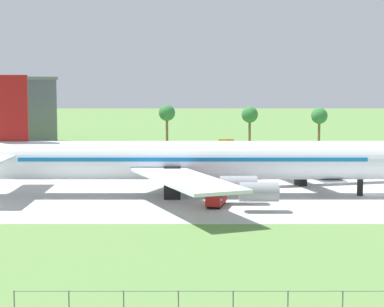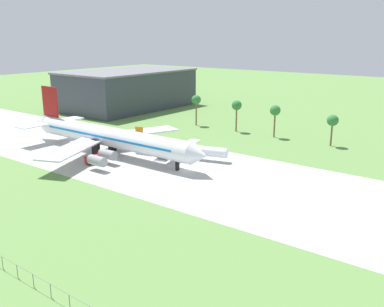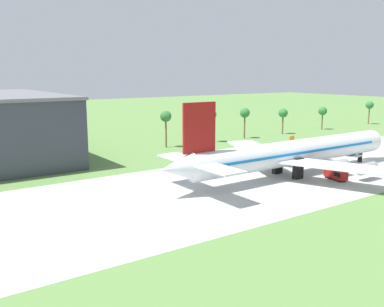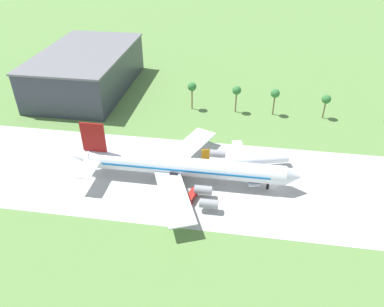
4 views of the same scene
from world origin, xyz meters
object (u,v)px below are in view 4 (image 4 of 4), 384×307
Objects in this scene: regional_aircraft at (244,161)px; baggage_tug at (191,197)px; terminal_building at (87,70)px; jet_airliner at (181,166)px.

regional_aircraft reaches higher than baggage_tug.
terminal_building is (-59.29, 71.16, 7.74)m from baggage_tug.
jet_airliner is at bearing -48.69° from terminal_building.
jet_airliner reaches higher than regional_aircraft.
regional_aircraft is at bearing 27.66° from jet_airliner.
baggage_tug is at bearing -127.65° from regional_aircraft.
regional_aircraft is at bearing 52.35° from baggage_tug.
terminal_building is (-54.83, 62.38, 3.67)m from jet_airliner.
jet_airliner is 21.45m from regional_aircraft.
baggage_tug is 0.10× the size of terminal_building.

